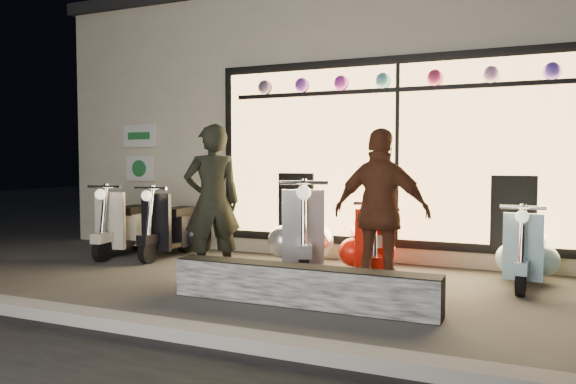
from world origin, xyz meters
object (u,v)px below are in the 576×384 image
object	(u,v)px
graffiti_barrier	(301,286)
woman	(381,212)
scooter_silver	(301,234)
man	(212,202)
scooter_red	(369,246)

from	to	relation	value
graffiti_barrier	woman	bearing A→B (deg)	49.62
scooter_silver	man	xyz separation A→B (m)	(-0.76, -1.00, 0.48)
graffiti_barrier	woman	size ratio (longest dim) A/B	1.54
scooter_red	man	world-z (taller)	man
scooter_red	man	size ratio (longest dim) A/B	0.69
man	scooter_silver	bearing A→B (deg)	-168.09
graffiti_barrier	scooter_silver	world-z (taller)	scooter_silver
man	scooter_red	bearing A→B (deg)	166.46
scooter_silver	woman	bearing A→B (deg)	-62.12
man	woman	bearing A→B (deg)	138.22
graffiti_barrier	scooter_red	distance (m)	1.67
graffiti_barrier	woman	xyz separation A→B (m)	(0.62, 0.72, 0.69)
scooter_red	woman	bearing A→B (deg)	-88.21
scooter_red	woman	size ratio (longest dim) A/B	0.73
scooter_silver	scooter_red	size ratio (longest dim) A/B	1.21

